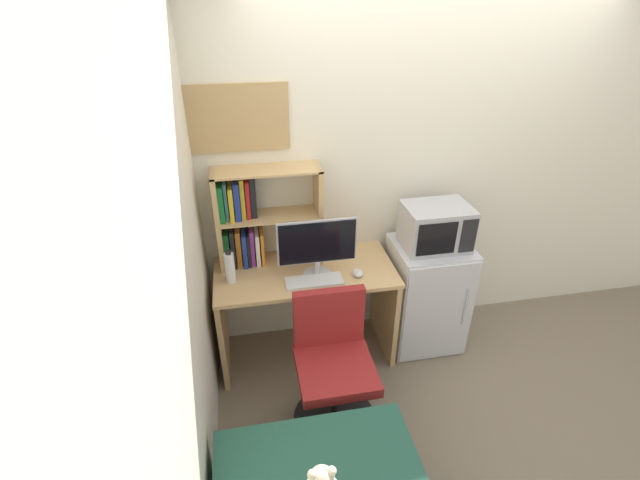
% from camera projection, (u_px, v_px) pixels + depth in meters
% --- Properties ---
extents(wall_back, '(6.40, 0.04, 2.60)m').
position_uv_depth(wall_back, '(474.00, 169.00, 3.35)').
color(wall_back, silver).
rests_on(wall_back, ground_plane).
extents(wall_left, '(0.04, 4.40, 2.60)m').
position_uv_depth(wall_left, '(170.00, 366.00, 1.65)').
color(wall_left, silver).
rests_on(wall_left, ground_plane).
extents(desk, '(1.25, 0.59, 0.77)m').
position_uv_depth(desk, '(306.00, 298.00, 3.25)').
color(desk, tan).
rests_on(desk, ground_plane).
extents(hutch_bookshelf, '(0.71, 0.24, 0.69)m').
position_uv_depth(hutch_bookshelf, '(253.00, 218.00, 3.07)').
color(hutch_bookshelf, tan).
rests_on(hutch_bookshelf, desk).
extents(monitor, '(0.53, 0.19, 0.42)m').
position_uv_depth(monitor, '(317.00, 245.00, 2.96)').
color(monitor, '#B7B7BC').
rests_on(monitor, desk).
extents(keyboard, '(0.38, 0.14, 0.02)m').
position_uv_depth(keyboard, '(314.00, 281.00, 3.00)').
color(keyboard, silver).
rests_on(keyboard, desk).
extents(computer_mouse, '(0.07, 0.10, 0.04)m').
position_uv_depth(computer_mouse, '(358.00, 273.00, 3.07)').
color(computer_mouse, silver).
rests_on(computer_mouse, desk).
extents(water_bottle, '(0.07, 0.07, 0.24)m').
position_uv_depth(water_bottle, '(230.00, 267.00, 2.97)').
color(water_bottle, silver).
rests_on(water_bottle, desk).
extents(mini_fridge, '(0.55, 0.50, 0.87)m').
position_uv_depth(mini_fridge, '(426.00, 295.00, 3.45)').
color(mini_fridge, silver).
rests_on(mini_fridge, ground_plane).
extents(microwave, '(0.45, 0.34, 0.31)m').
position_uv_depth(microwave, '(436.00, 227.00, 3.16)').
color(microwave, '#ADADB2').
rests_on(microwave, mini_fridge).
extents(desk_chair, '(0.54, 0.54, 0.91)m').
position_uv_depth(desk_chair, '(333.00, 371.00, 2.83)').
color(desk_chair, black).
rests_on(desk_chair, ground_plane).
extents(wall_corkboard, '(0.72, 0.02, 0.42)m').
position_uv_depth(wall_corkboard, '(232.00, 119.00, 2.81)').
color(wall_corkboard, tan).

